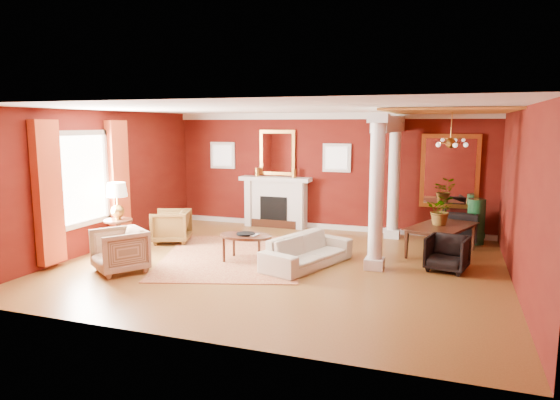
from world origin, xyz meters
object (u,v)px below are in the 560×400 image
at_px(armchair_leopard, 171,225).
at_px(dining_table, 443,232).
at_px(armchair_stripe, 119,248).
at_px(side_table, 117,206).
at_px(sofa, 307,246).
at_px(coffee_table, 246,237).

distance_m(armchair_leopard, dining_table, 5.82).
distance_m(armchair_stripe, side_table, 1.62).
bearing_deg(armchair_stripe, side_table, 162.40).
bearing_deg(sofa, side_table, 113.69).
height_order(side_table, dining_table, side_table).
relative_size(armchair_stripe, dining_table, 0.51).
relative_size(sofa, armchair_stripe, 2.29).
relative_size(sofa, coffee_table, 1.90).
xyz_separation_m(sofa, dining_table, (2.35, 1.70, 0.09)).
height_order(armchair_leopard, side_table, side_table).
bearing_deg(armchair_leopard, dining_table, 79.27).
bearing_deg(armchair_leopard, armchair_stripe, -11.18).
distance_m(sofa, dining_table, 2.90).
relative_size(armchair_leopard, armchair_stripe, 0.94).
bearing_deg(armchair_leopard, coffee_table, 48.35).
bearing_deg(armchair_stripe, armchair_leopard, 133.27).
relative_size(armchair_stripe, side_table, 0.59).
height_order(coffee_table, side_table, side_table).
relative_size(coffee_table, side_table, 0.72).
relative_size(sofa, armchair_leopard, 2.43).
bearing_deg(dining_table, sofa, 147.07).
relative_size(coffee_table, dining_table, 0.61).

